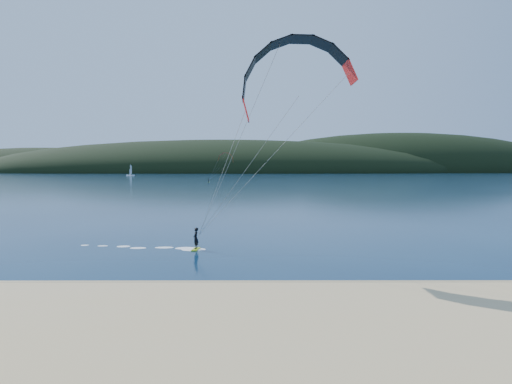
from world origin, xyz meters
TOP-DOWN VIEW (x-y plane):
  - ground at (0.00, 0.00)m, footprint 1800.00×1800.00m
  - wet_sand at (0.00, 4.50)m, footprint 220.00×2.50m
  - headland at (0.63, 745.28)m, footprint 1200.00×310.00m
  - kitesurfer_near at (3.96, 10.29)m, footprint 22.61×8.91m
  - kitesurfer_far at (-12.72, 192.57)m, footprint 13.02×6.93m
  - sailboat at (-117.29, 401.26)m, footprint 8.25×5.11m

SIDE VIEW (x-z plane):
  - ground at x=0.00m, z-range 0.00..0.00m
  - headland at x=0.63m, z-range -70.00..70.00m
  - wet_sand at x=0.00m, z-range 0.00..0.10m
  - sailboat at x=-117.29m, z-range -4.89..6.59m
  - kitesurfer_far at x=-12.72m, z-range 3.73..17.48m
  - kitesurfer_near at x=3.96m, z-range 3.43..18.59m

